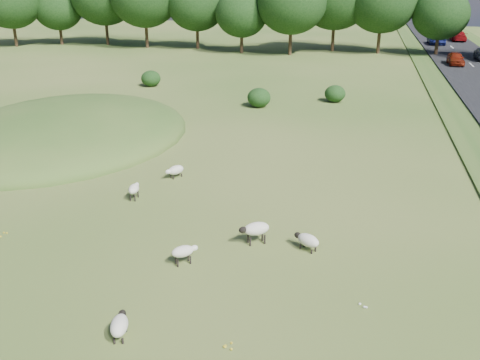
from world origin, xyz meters
name	(u,v)px	position (x,y,z in m)	size (l,w,h in m)	color
ground	(260,116)	(0.00, 20.00, 0.00)	(160.00, 160.00, 0.00)	#335A1C
mound	(65,136)	(-12.00, 12.00, 0.00)	(16.00, 20.00, 4.00)	#33561E
treeline	(302,3)	(-1.06, 55.44, 6.57)	(96.28, 14.66, 11.70)	black
shrubs	(239,89)	(-2.99, 26.02, 0.76)	(19.64, 7.97, 1.57)	black
sheep_0	(308,240)	(5.76, -0.45, 0.44)	(1.21, 0.97, 0.69)	beige
sheep_1	(134,189)	(-3.07, 2.87, 0.53)	(0.54, 1.08, 0.77)	beige
sheep_3	(184,251)	(1.27, -2.59, 0.54)	(1.03, 0.93, 0.77)	beige
sheep_4	(119,325)	(0.74, -7.20, 0.44)	(0.76, 1.25, 0.69)	beige
sheep_5	(256,229)	(3.63, -0.37, 0.66)	(1.33, 1.05, 0.95)	beige
sheep_6	(175,170)	(-2.05, 6.09, 0.43)	(0.96, 1.18, 0.68)	beige
car_1	(437,40)	(18.10, 66.82, 0.94)	(2.30, 4.98, 1.39)	navy
car_3	(458,36)	(21.90, 72.00, 1.00)	(2.09, 5.15, 1.50)	maroon
car_5	(456,59)	(18.10, 47.60, 0.96)	(1.68, 4.17, 1.42)	maroon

